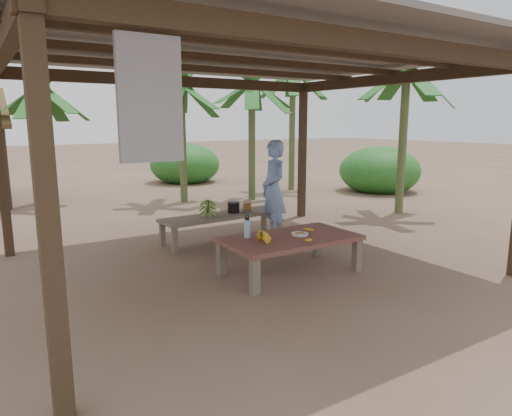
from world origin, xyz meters
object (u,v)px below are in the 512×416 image
work_table (290,241)px  woman (273,190)px  plate (300,234)px  ripe_banana_bunch (261,236)px  water_flask (247,228)px  bench (223,217)px  cooking_pot (234,208)px

work_table → woman: woman is taller
work_table → plate: (0.15, -0.01, 0.08)m
ripe_banana_bunch → water_flask: 0.30m
woman → bench: bearing=-102.3°
water_flask → cooking_pot: 1.97m
plate → cooking_pot: bearing=86.1°
work_table → plate: plate is taller
bench → plate: plate is taller
woman → cooking_pot: bearing=-112.6°
work_table → water_flask: 0.61m
work_table → cooking_pot: (0.29, 2.06, 0.10)m
ripe_banana_bunch → plate: 0.64m
water_flask → bench: bearing=71.7°
woman → ripe_banana_bunch: bearing=-27.5°
plate → woman: size_ratio=0.13×
bench → woman: bearing=-26.7°
water_flask → woman: 1.98m
ripe_banana_bunch → water_flask: water_flask is taller
ripe_banana_bunch → cooking_pot: 2.23m
water_flask → plate: bearing=-22.9°
bench → woman: woman is taller
bench → plate: size_ratio=9.72×
work_table → woman: (0.87, 1.68, 0.42)m
plate → water_flask: water_flask is taller
cooking_pot → woman: woman is taller
woman → work_table: bearing=-16.5°
bench → plate: 2.04m
water_flask → woman: bearing=45.6°
cooking_pot → woman: bearing=-33.6°
cooking_pot → work_table: bearing=-98.1°
plate → water_flask: 0.72m
bench → cooking_pot: 0.27m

